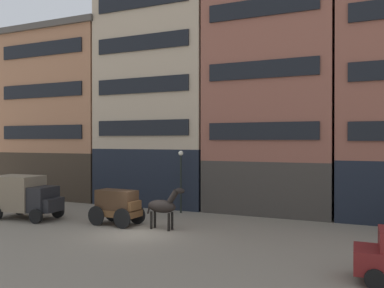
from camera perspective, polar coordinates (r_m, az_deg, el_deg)
name	(u,v)px	position (r m, az deg, el deg)	size (l,w,h in m)	color
ground_plane	(136,233)	(21.61, -7.91, -12.34)	(120.00, 120.00, 0.00)	slate
building_far_left	(63,113)	(36.72, -17.65, 4.22)	(10.23, 5.54, 14.31)	#33281E
building_center_left	(159,93)	(31.40, -4.66, 7.15)	(9.26, 5.54, 16.79)	black
building_center_right	(271,97)	(28.22, 11.07, 6.57)	(8.79, 5.54, 15.50)	#38332D
cargo_wagon	(117,205)	(23.63, -10.45, -8.41)	(2.98, 1.66, 1.98)	brown
draft_horse	(163,206)	(22.09, -4.07, -8.70)	(2.35, 0.69, 2.30)	black
delivery_truck_near	(25,196)	(27.03, -22.41, -6.72)	(4.43, 2.32, 2.62)	black
pedestrian_officer	(6,191)	(33.80, -24.75, -6.04)	(0.46, 0.46, 1.79)	black
streetlamp_curbside	(181,173)	(26.87, -1.58, -4.05)	(0.32, 0.32, 4.12)	black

